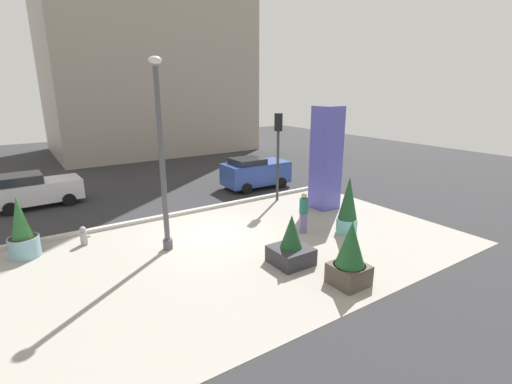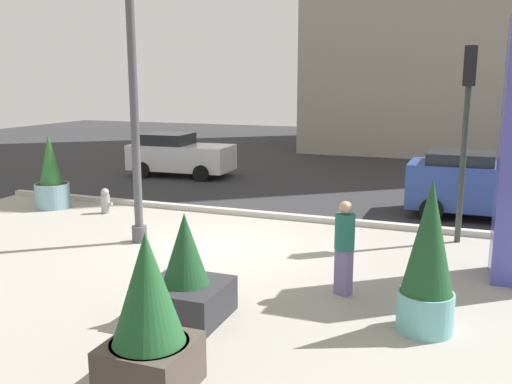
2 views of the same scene
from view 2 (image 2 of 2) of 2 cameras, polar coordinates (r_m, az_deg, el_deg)
ground_plane at (r=16.70m, az=1.87°, el=-1.93°), size 60.00×60.00×0.00m
plaza_pavement at (r=11.41m, az=-8.06°, el=-8.41°), size 18.00×10.00×0.02m
curb_strip at (r=15.87m, az=0.84°, el=-2.33°), size 18.00×0.24×0.16m
lamp_post at (r=13.25m, az=-12.44°, el=9.06°), size 0.44×0.44×6.90m
potted_plant_near_right at (r=9.21m, az=-7.23°, el=-8.93°), size 1.29×1.29×1.78m
potted_plant_near_left at (r=8.90m, az=17.27°, el=-6.74°), size 0.87×0.87×2.43m
potted_plant_by_pillar at (r=7.13m, az=-11.00°, el=-12.65°), size 1.05×1.05×2.08m
potted_plant_mid_plaza at (r=18.00m, az=-20.29°, el=1.28°), size 1.03×1.03×2.27m
fire_hydrant at (r=16.87m, az=-15.21°, el=-0.90°), size 0.36×0.26×0.75m
traffic_light_far_side at (r=13.84m, az=20.83°, el=7.58°), size 0.28×0.42×4.62m
car_curb_west at (r=16.90m, az=21.94°, el=0.71°), size 3.99×2.17×1.86m
car_curb_east at (r=22.89m, az=-7.87°, el=3.80°), size 4.22×2.24×1.72m
pedestrian_on_sidewalk at (r=10.11m, az=9.07°, el=-5.22°), size 0.48×0.48×1.75m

